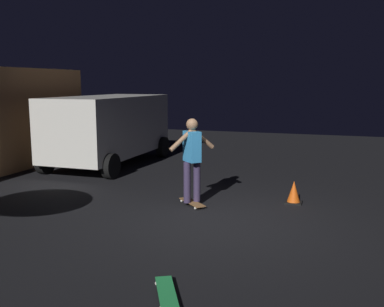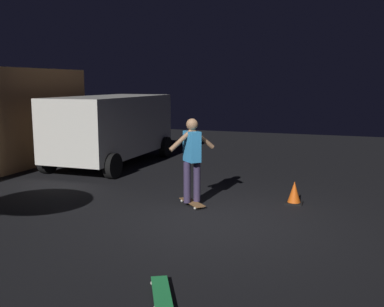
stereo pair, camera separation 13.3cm
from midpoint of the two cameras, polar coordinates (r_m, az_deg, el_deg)
name	(u,v)px [view 1 (the left image)]	position (r m, az deg, el deg)	size (l,w,h in m)	color
ground_plane	(215,221)	(7.85, 2.57, -8.81)	(28.00, 28.00, 0.00)	black
parked_van	(109,126)	(13.20, -11.01, 3.56)	(4.62, 2.22, 2.03)	silver
skateboard_ridden	(192,202)	(8.82, -0.43, -6.39)	(0.69, 0.70, 0.07)	olive
skateboard_spare	(166,292)	(5.28, -4.10, -17.55)	(0.78, 0.54, 0.07)	green
skater	(192,154)	(8.61, -0.44, -0.09)	(0.77, 0.75, 1.67)	#382D4C
traffic_cone	(294,193)	(9.15, 12.70, -5.04)	(0.34, 0.34, 0.46)	black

